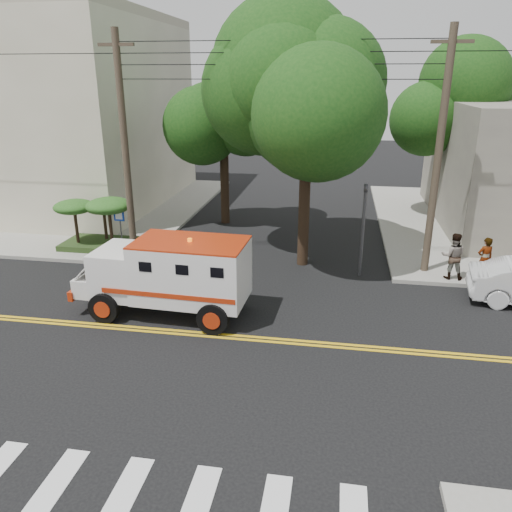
# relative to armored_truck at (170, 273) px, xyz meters

# --- Properties ---
(ground) EXTENTS (100.00, 100.00, 0.00)m
(ground) POSITION_rel_armored_truck_xyz_m (2.32, -1.20, -1.44)
(ground) COLOR black
(ground) RESTS_ON ground
(sidewalk_nw) EXTENTS (17.00, 17.00, 0.15)m
(sidewalk_nw) POSITION_rel_armored_truck_xyz_m (-11.18, 12.30, -1.37)
(sidewalk_nw) COLOR gray
(sidewalk_nw) RESTS_ON ground
(building_left) EXTENTS (16.00, 14.00, 10.00)m
(building_left) POSITION_rel_armored_truck_xyz_m (-13.18, 13.80, 3.71)
(building_left) COLOR #B6B196
(building_left) RESTS_ON sidewalk_nw
(utility_pole_left) EXTENTS (0.28, 0.28, 9.00)m
(utility_pole_left) POSITION_rel_armored_truck_xyz_m (-3.28, 4.80, 3.06)
(utility_pole_left) COLOR #382D23
(utility_pole_left) RESTS_ON ground
(utility_pole_right) EXTENTS (0.28, 0.28, 9.00)m
(utility_pole_right) POSITION_rel_armored_truck_xyz_m (8.62, 5.00, 3.06)
(utility_pole_right) COLOR #382D23
(utility_pole_right) RESTS_ON ground
(tree_main) EXTENTS (6.08, 5.70, 9.85)m
(tree_main) POSITION_rel_armored_truck_xyz_m (4.26, 5.00, 5.76)
(tree_main) COLOR black
(tree_main) RESTS_ON ground
(tree_left) EXTENTS (4.48, 4.20, 7.70)m
(tree_left) POSITION_rel_armored_truck_xyz_m (-0.35, 10.58, 4.29)
(tree_left) COLOR black
(tree_left) RESTS_ON ground
(tree_right) EXTENTS (4.80, 4.50, 8.20)m
(tree_right) POSITION_rel_armored_truck_xyz_m (11.17, 14.57, 4.65)
(tree_right) COLOR black
(tree_right) RESTS_ON ground
(traffic_signal) EXTENTS (0.15, 0.18, 3.60)m
(traffic_signal) POSITION_rel_armored_truck_xyz_m (6.12, 4.40, 0.78)
(traffic_signal) COLOR #3F3F42
(traffic_signal) RESTS_ON ground
(accessibility_sign) EXTENTS (0.45, 0.10, 2.02)m
(accessibility_sign) POSITION_rel_armored_truck_xyz_m (-3.88, 4.97, -0.08)
(accessibility_sign) COLOR #3F3F42
(accessibility_sign) RESTS_ON ground
(palm_planter) EXTENTS (3.52, 2.63, 2.36)m
(palm_planter) POSITION_rel_armored_truck_xyz_m (-5.11, 5.42, 0.21)
(palm_planter) COLOR #1E3314
(palm_planter) RESTS_ON sidewalk_nw
(armored_truck) EXTENTS (5.66, 2.48, 2.53)m
(armored_truck) POSITION_rel_armored_truck_xyz_m (0.00, 0.00, 0.00)
(armored_truck) COLOR silver
(armored_truck) RESTS_ON ground
(pedestrian_a) EXTENTS (0.70, 0.57, 1.66)m
(pedestrian_a) POSITION_rel_armored_truck_xyz_m (10.57, 4.30, -0.46)
(pedestrian_a) COLOR gray
(pedestrian_a) RESTS_ON sidewalk_ne
(pedestrian_b) EXTENTS (0.91, 0.74, 1.76)m
(pedestrian_b) POSITION_rel_armored_truck_xyz_m (9.46, 4.30, -0.41)
(pedestrian_b) COLOR gray
(pedestrian_b) RESTS_ON sidewalk_ne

